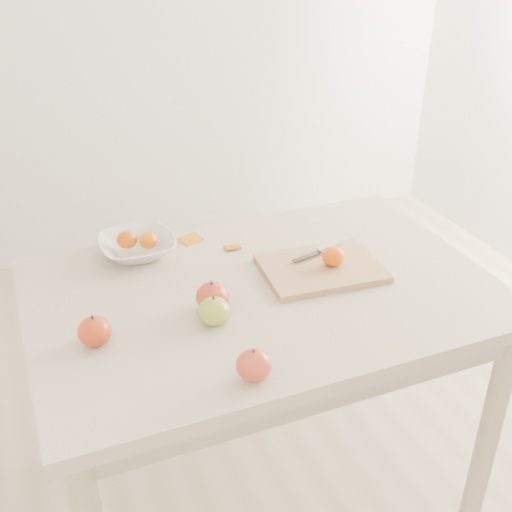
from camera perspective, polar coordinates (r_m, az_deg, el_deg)
name	(u,v)px	position (r m, az deg, el deg)	size (l,w,h in m)	color
ground	(262,486)	(2.17, 0.53, -19.80)	(3.50, 3.50, 0.00)	#C6B293
table	(263,319)	(1.73, 0.63, -5.63)	(1.20, 0.80, 0.75)	beige
cutting_board	(321,268)	(1.75, 5.82, -1.08)	(0.32, 0.23, 0.02)	tan
board_tangerine	(334,256)	(1.74, 6.91, -0.02)	(0.06, 0.06, 0.05)	#E96108
fruit_bowl	(137,247)	(1.85, -10.50, 0.83)	(0.21, 0.21, 0.05)	white
bowl_tangerine_near	(127,239)	(1.84, -11.39, 1.45)	(0.06, 0.06, 0.05)	#C94607
bowl_tangerine_far	(148,240)	(1.83, -9.54, 1.38)	(0.05, 0.05, 0.05)	#CD6107
orange_peel_a	(191,240)	(1.91, -5.76, 1.40)	(0.06, 0.04, 0.00)	#CC6B0E
orange_peel_b	(233,248)	(1.86, -2.07, 0.73)	(0.04, 0.04, 0.00)	#CD5F0E
paring_knife	(325,248)	(1.82, 6.13, 0.68)	(0.17, 0.06, 0.01)	silver
apple_green	(214,311)	(1.53, -3.75, -4.90)	(0.08, 0.08, 0.07)	olive
apple_red_d	(95,331)	(1.50, -14.16, -6.51)	(0.08, 0.08, 0.07)	#8F0308
apple_red_b	(212,297)	(1.58, -3.90, -3.66)	(0.08, 0.08, 0.07)	maroon
apple_red_c	(254,365)	(1.37, -0.20, -9.68)	(0.08, 0.08, 0.07)	#A31921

